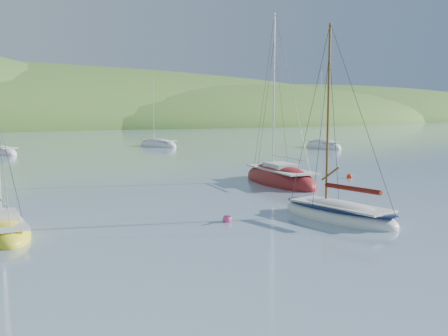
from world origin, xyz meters
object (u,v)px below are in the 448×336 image
daysailer_white (338,214)px  sloop_red (280,180)px  sailboat_yellow (3,231)px  distant_sloop_d (323,147)px  distant_sloop_b (158,145)px

daysailer_white → sloop_red: 12.30m
sloop_red → sailboat_yellow: size_ratio=1.91×
sloop_red → distant_sloop_d: bearing=52.3°
sloop_red → distant_sloop_b: bearing=88.7°
sloop_red → distant_sloop_b: size_ratio=1.19×
daysailer_white → distant_sloop_b: distant_sloop_b is taller
sloop_red → sailboat_yellow: (-19.59, -6.29, -0.07)m
daysailer_white → distant_sloop_b: size_ratio=0.90×
distant_sloop_b → distant_sloop_d: bearing=-52.3°
daysailer_white → sailboat_yellow: size_ratio=1.46×
sailboat_yellow → distant_sloop_d: size_ratio=0.59×
distant_sloop_b → sloop_red: bearing=-115.1°
daysailer_white → distant_sloop_d: distant_sloop_d is taller
daysailer_white → distant_sloop_d: size_ratio=0.85×
distant_sloop_b → distant_sloop_d: 24.38m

